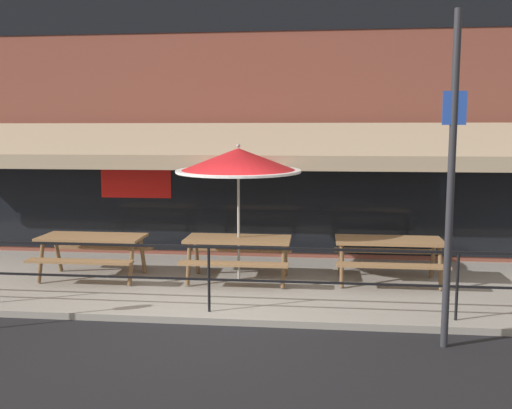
# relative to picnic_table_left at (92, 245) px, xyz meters

# --- Properties ---
(ground_plane) EXTENTS (120.00, 120.00, 0.00)m
(ground_plane) POSITION_rel_picnic_table_left_xyz_m (2.39, -1.91, -0.71)
(ground_plane) COLOR black
(patio_deck) EXTENTS (15.00, 4.00, 0.10)m
(patio_deck) POSITION_rel_picnic_table_left_xyz_m (2.39, 0.09, -0.66)
(patio_deck) COLOR #9E998E
(patio_deck) RESTS_ON ground
(restaurant_building) EXTENTS (15.00, 1.60, 7.63)m
(restaurant_building) POSITION_rel_picnic_table_left_xyz_m (2.39, 2.32, 3.08)
(restaurant_building) COLOR brown
(restaurant_building) RESTS_ON ground
(patio_railing) EXTENTS (13.84, 0.04, 0.97)m
(patio_railing) POSITION_rel_picnic_table_left_xyz_m (2.39, -1.61, 0.09)
(patio_railing) COLOR black
(patio_railing) RESTS_ON patio_deck
(picnic_table_left) EXTENTS (1.80, 1.42, 0.76)m
(picnic_table_left) POSITION_rel_picnic_table_left_xyz_m (0.00, 0.00, 0.00)
(picnic_table_left) COLOR #997047
(picnic_table_left) RESTS_ON patio_deck
(picnic_table_centre) EXTENTS (1.80, 1.42, 0.76)m
(picnic_table_centre) POSITION_rel_picnic_table_left_xyz_m (2.57, 0.10, 0.00)
(picnic_table_centre) COLOR #997047
(picnic_table_centre) RESTS_ON patio_deck
(picnic_table_right) EXTENTS (1.80, 1.42, 0.76)m
(picnic_table_right) POSITION_rel_picnic_table_left_xyz_m (5.14, 0.26, 0.00)
(picnic_table_right) COLOR #997047
(picnic_table_right) RESTS_ON patio_deck
(patio_umbrella_centre) EXTENTS (2.14, 2.14, 2.38)m
(patio_umbrella_centre) POSITION_rel_picnic_table_left_xyz_m (2.57, 0.17, 1.47)
(patio_umbrella_centre) COLOR #B7B2A8
(patio_umbrella_centre) RESTS_ON patio_deck
(street_sign_pole) EXTENTS (0.28, 0.09, 4.11)m
(street_sign_pole) POSITION_rel_picnic_table_left_xyz_m (5.53, -2.36, 1.41)
(street_sign_pole) COLOR #2D2D33
(street_sign_pole) RESTS_ON ground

